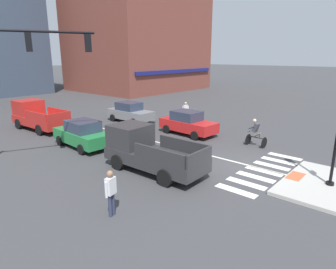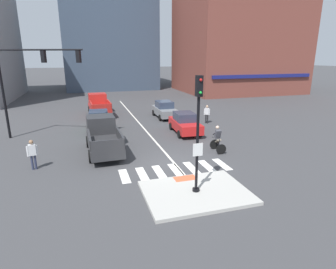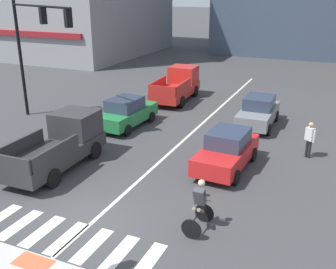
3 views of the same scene
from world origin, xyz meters
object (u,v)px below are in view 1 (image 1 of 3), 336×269
car_grey_eastbound_far (130,112)px  pickup_truck_red_westbound_distant (37,116)px  pickup_truck_charcoal_westbound_near (147,150)px  cyclist (256,132)px  car_green_westbound_far (82,134)px  pedestrian_at_curb_left (111,190)px  pedestrian_waiting_far_side (186,110)px  car_red_eastbound_mid (188,123)px

car_grey_eastbound_far → pickup_truck_red_westbound_distant: bearing=150.9°
pickup_truck_charcoal_westbound_near → cyclist: (7.03, -2.28, -0.11)m
car_green_westbound_far → pickup_truck_charcoal_westbound_near: 5.52m
pedestrian_at_curb_left → pedestrian_waiting_far_side: bearing=27.9°
pickup_truck_charcoal_westbound_near → cyclist: size_ratio=3.06×
car_red_eastbound_mid → pickup_truck_charcoal_westbound_near: size_ratio=0.81×
cyclist → pedestrian_waiting_far_side: cyclist is taller
pickup_truck_red_westbound_distant → pedestrian_at_curb_left: (-4.29, -14.10, 0.00)m
pedestrian_waiting_far_side → pedestrian_at_curb_left: bearing=-152.1°
car_red_eastbound_mid → pedestrian_waiting_far_side: bearing=39.7°
car_grey_eastbound_far → car_red_eastbound_mid: 6.05m
pickup_truck_charcoal_westbound_near → pickup_truck_red_westbound_distant: size_ratio=0.99×
cyclist → car_red_eastbound_mid: bearing=95.5°
car_red_eastbound_mid → pickup_truck_red_westbound_distant: pickup_truck_red_westbound_distant is taller
car_grey_eastbound_far → pedestrian_waiting_far_side: pedestrian_waiting_far_side is taller
pickup_truck_charcoal_westbound_near → pickup_truck_red_westbound_distant: bearing=87.9°
pickup_truck_charcoal_westbound_near → pickup_truck_red_westbound_distant: 12.03m
car_green_westbound_far → car_red_eastbound_mid: 7.17m
pedestrian_waiting_far_side → cyclist: bearing=-109.5°
car_green_westbound_far → pickup_truck_charcoal_westbound_near: bearing=-90.6°
car_red_eastbound_mid → pedestrian_waiting_far_side: (3.07, 2.55, 0.17)m
car_green_westbound_far → pedestrian_at_curb_left: (-3.90, -7.59, 0.17)m
car_grey_eastbound_far → pickup_truck_charcoal_westbound_near: (-6.65, -8.57, 0.17)m
car_red_eastbound_mid → cyclist: size_ratio=2.49×
car_green_westbound_far → pedestrian_at_curb_left: pedestrian_at_curb_left is taller
cyclist → car_green_westbound_far: bearing=131.8°
car_grey_eastbound_far → pedestrian_waiting_far_side: 4.61m
pickup_truck_red_westbound_distant → cyclist: pickup_truck_red_westbound_distant is taller
car_grey_eastbound_far → pedestrian_at_curb_left: pedestrian_at_curb_left is taller
pickup_truck_charcoal_westbound_near → car_grey_eastbound_far: bearing=52.2°
car_green_westbound_far → pickup_truck_charcoal_westbound_near: pickup_truck_charcoal_westbound_near is taller
car_red_eastbound_mid → pedestrian_at_curb_left: (-10.42, -4.60, 0.17)m
car_grey_eastbound_far → cyclist: cyclist is taller
pickup_truck_red_westbound_distant → pedestrian_at_curb_left: bearing=-106.9°
car_grey_eastbound_far → pickup_truck_red_westbound_distant: 7.09m
pickup_truck_red_westbound_distant → pedestrian_waiting_far_side: (9.19, -6.95, 0.00)m
car_green_westbound_far → cyclist: size_ratio=2.49×
pickup_truck_red_westbound_distant → pedestrian_waiting_far_side: 11.52m
car_grey_eastbound_far → pickup_truck_charcoal_westbound_near: pickup_truck_charcoal_westbound_near is taller
pickup_truck_charcoal_westbound_near → pickup_truck_red_westbound_distant: (0.45, 12.02, 0.00)m
pickup_truck_charcoal_westbound_near → pedestrian_waiting_far_side: size_ratio=3.08×
car_green_westbound_far → cyclist: cyclist is taller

